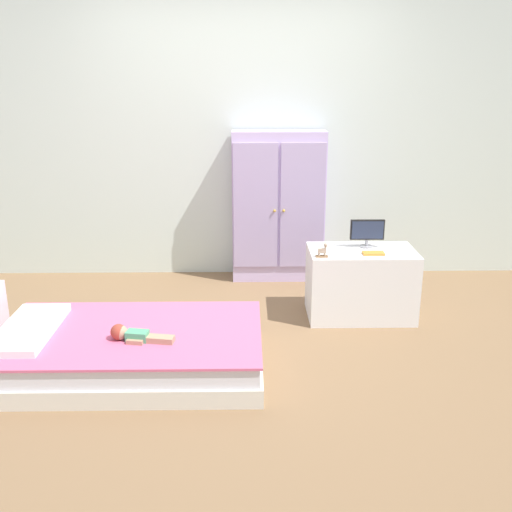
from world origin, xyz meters
name	(u,v)px	position (x,y,z in m)	size (l,w,h in m)	color
ground_plane	(237,347)	(0.00, 0.00, -0.01)	(10.00, 10.00, 0.02)	brown
back_wall	(238,125)	(0.00, 1.57, 1.35)	(6.40, 0.05, 2.70)	silver
bed	(131,350)	(-0.66, -0.30, 0.12)	(1.65, 0.99, 0.25)	silver
pillow	(29,329)	(-1.29, -0.30, 0.27)	(0.32, 0.71, 0.05)	white
doll	(130,334)	(-0.63, -0.42, 0.29)	(0.39, 0.15, 0.10)	#4CA375
wardrobe	(278,207)	(0.35, 1.39, 0.66)	(0.81, 0.30, 1.32)	silver
tv_stand	(360,283)	(0.93, 0.51, 0.26)	(0.79, 0.47, 0.53)	white
tv_monitor	(367,231)	(0.98, 0.59, 0.65)	(0.26, 0.10, 0.21)	#99999E
rocking_horse_toy	(323,251)	(0.62, 0.35, 0.57)	(0.09, 0.04, 0.11)	#8E6642
book_orange	(373,253)	(0.99, 0.41, 0.53)	(0.16, 0.08, 0.02)	orange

